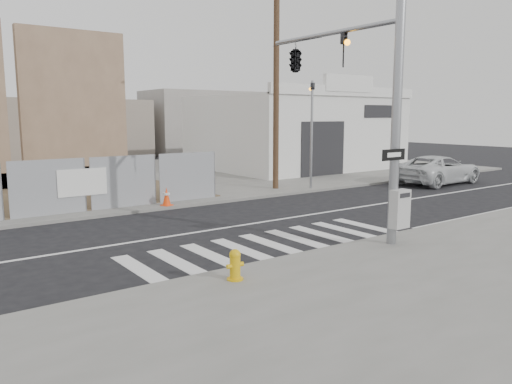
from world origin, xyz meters
TOP-DOWN VIEW (x-y plane):
  - ground at (0.00, 0.00)m, footprint 100.00×100.00m
  - sidewalk_far at (0.00, 14.00)m, footprint 50.00×20.00m
  - signal_pole at (2.49, -2.05)m, footprint 0.96×5.87m
  - far_signal_pole at (8.00, 4.60)m, footprint 0.16×0.20m
  - concrete_wall_right at (-0.50, 14.08)m, footprint 5.50×1.30m
  - auto_shop at (14.00, 12.97)m, footprint 12.00×10.20m
  - utility_pole_right at (6.50, 5.50)m, footprint 1.60×0.28m
  - fire_hydrant at (-2.76, -4.84)m, footprint 0.43×0.41m
  - suv at (15.22, 2.37)m, footprint 5.57×2.74m
  - traffic_cone_c at (-3.57, 5.44)m, footprint 0.52×0.52m
  - traffic_cone_d at (0.06, 4.31)m, footprint 0.47×0.47m

SIDE VIEW (x-z plane):
  - ground at x=0.00m, z-range 0.00..0.00m
  - sidewalk_far at x=0.00m, z-range 0.00..0.12m
  - fire_hydrant at x=-2.76m, z-range 0.12..0.80m
  - traffic_cone_d at x=0.06m, z-range 0.11..0.84m
  - traffic_cone_c at x=-3.57m, z-range 0.11..0.89m
  - suv at x=15.22m, z-range 0.00..1.52m
  - auto_shop at x=14.00m, z-range -0.44..5.51m
  - concrete_wall_right at x=-0.50m, z-range -0.62..7.38m
  - far_signal_pole at x=8.00m, z-range 0.68..6.28m
  - signal_pole at x=2.49m, z-range 1.28..8.28m
  - utility_pole_right at x=6.50m, z-range 0.20..10.20m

